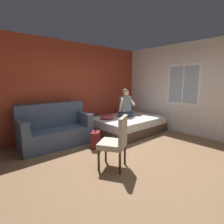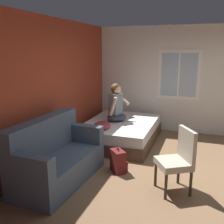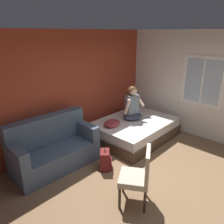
# 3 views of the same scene
# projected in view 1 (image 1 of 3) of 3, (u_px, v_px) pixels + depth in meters

# --- Properties ---
(ground_plane) EXTENTS (40.00, 40.00, 0.00)m
(ground_plane) POSITION_uv_depth(u_px,v_px,m) (137.00, 161.00, 3.54)
(ground_plane) COLOR brown
(wall_back_accent) EXTENTS (10.08, 0.16, 2.70)m
(wall_back_accent) POSITION_uv_depth(u_px,v_px,m) (72.00, 89.00, 5.20)
(wall_back_accent) COLOR #993823
(wall_back_accent) RESTS_ON ground
(wall_side_with_window) EXTENTS (0.19, 6.37, 2.70)m
(wall_side_with_window) POSITION_uv_depth(u_px,v_px,m) (198.00, 90.00, 5.01)
(wall_side_with_window) COLOR silver
(wall_side_with_window) RESTS_ON ground
(bed) EXTENTS (2.09, 1.56, 0.48)m
(bed) POSITION_uv_depth(u_px,v_px,m) (127.00, 125.00, 5.50)
(bed) COLOR #4C3828
(bed) RESTS_ON ground
(couch) EXTENTS (1.74, 0.91, 1.04)m
(couch) POSITION_uv_depth(u_px,v_px,m) (55.00, 129.00, 4.39)
(couch) COLOR #47566B
(couch) RESTS_ON ground
(side_chair) EXTENTS (0.63, 0.63, 0.98)m
(side_chair) POSITION_uv_depth(u_px,v_px,m) (116.00, 140.00, 3.17)
(side_chair) COLOR #382D23
(side_chair) RESTS_ON ground
(person_seated) EXTENTS (0.60, 0.54, 0.88)m
(person_seated) POSITION_uv_depth(u_px,v_px,m) (126.00, 105.00, 5.53)
(person_seated) COLOR #383D51
(person_seated) RESTS_ON bed
(backpack) EXTENTS (0.35, 0.35, 0.46)m
(backpack) POSITION_uv_depth(u_px,v_px,m) (96.00, 140.00, 4.20)
(backpack) COLOR maroon
(backpack) RESTS_ON ground
(throw_pillow) EXTENTS (0.57, 0.49, 0.14)m
(throw_pillow) POSITION_uv_depth(u_px,v_px,m) (107.00, 117.00, 5.18)
(throw_pillow) COLOR #993338
(throw_pillow) RESTS_ON bed
(cell_phone) EXTENTS (0.15, 0.15, 0.01)m
(cell_phone) POSITION_uv_depth(u_px,v_px,m) (139.00, 116.00, 5.59)
(cell_phone) COLOR black
(cell_phone) RESTS_ON bed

